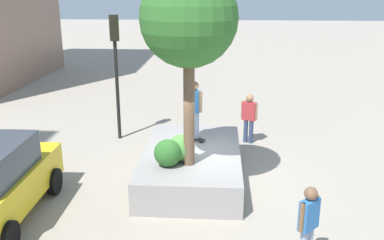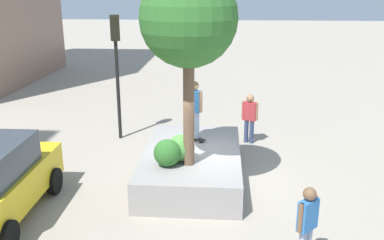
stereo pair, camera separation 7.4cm
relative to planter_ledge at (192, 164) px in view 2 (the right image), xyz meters
name	(u,v)px [view 2 (the right image)]	position (x,y,z in m)	size (l,w,h in m)	color
ground_plane	(200,179)	(-0.07, -0.24, -0.41)	(120.00, 120.00, 0.00)	#9E9384
planter_ledge	(192,164)	(0.00, 0.00, 0.00)	(4.50, 2.68, 0.82)	gray
plaza_tree	(189,20)	(-0.92, 0.01, 4.04)	(2.33, 2.33, 4.84)	brown
boxwood_shrub	(181,148)	(-0.71, 0.23, 0.77)	(0.71, 0.71, 0.71)	#4C8C3D
hedge_clump	(167,153)	(-1.07, 0.55, 0.76)	(0.70, 0.70, 0.70)	#2D6628
skateboard	(194,138)	(0.92, 0.00, 0.47)	(0.70, 0.73, 0.07)	black
skateboarder	(194,105)	(0.92, 0.00, 1.47)	(0.44, 0.48, 1.71)	#8C9EB7
traffic_light_corner	(116,56)	(3.16, 2.81, 2.54)	(0.37, 0.35, 4.31)	black
pedestrian_crossing	(250,115)	(3.01, -1.76, 0.59)	(0.36, 0.55, 1.73)	navy
passerby_with_bag	(307,221)	(-3.80, -2.47, 0.54)	(0.45, 0.45, 1.65)	#8C9EB7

